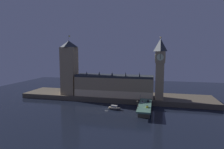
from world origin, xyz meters
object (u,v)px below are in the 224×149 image
Objects in this scene: victoria_tower at (69,68)px; car_southbound_lead at (147,107)px; pedestrian_near_rail at (138,106)px; street_lamp_far at (140,96)px; car_southbound_trail at (148,101)px; street_lamp_near at (137,104)px; clock_tower at (160,67)px; boat_upstream at (114,108)px; car_northbound_lead at (143,102)px.

victoria_tower is 106.74m from car_southbound_lead.
pedestrian_near_rail is 25.10m from street_lamp_far.
pedestrian_near_rail is (-7.58, -21.35, 0.23)m from car_southbound_trail.
victoria_tower reaches higher than pedestrian_near_rail.
car_southbound_lead is at bearing 9.10° from pedestrian_near_rail.
car_southbound_trail is at bearing -23.88° from street_lamp_far.
street_lamp_near reaches higher than car_southbound_lead.
car_southbound_trail is (0.00, 20.13, 0.02)m from car_southbound_lead.
car_southbound_lead is at bearing -71.37° from street_lamp_far.
pedestrian_near_rail is (-7.58, -1.21, 0.26)m from car_southbound_lead.
clock_tower is 4.68× the size of boat_upstream.
pedestrian_near_rail is (-17.95, -40.88, -31.34)m from clock_tower.
car_southbound_trail is at bearing 90.00° from car_southbound_lead.
car_southbound_trail is 2.60× the size of pedestrian_near_rail.
clock_tower is at bearing -2.15° from victoria_tower.
street_lamp_near is 0.51× the size of boat_upstream.
car_southbound_trail is 0.67× the size of street_lamp_near.
car_southbound_lead is 0.81× the size of car_southbound_trail.
boat_upstream is at bearing 153.07° from pedestrian_near_rail.
clock_tower is 37.14m from street_lamp_far.
victoria_tower is 10.08× the size of street_lamp_far.
street_lamp_far is (-18.35, -16.00, -28.05)m from clock_tower.
boat_upstream is at bearing -163.72° from car_southbound_trail.
boat_upstream is (-23.51, -12.73, -10.14)m from street_lamp_far.
victoria_tower is 4.96× the size of boat_upstream.
street_lamp_near is at bearing -95.01° from pedestrian_near_rail.
street_lamp_near is at bearing -97.67° from car_northbound_lead.
clock_tower is 63.53m from boat_upstream.
victoria_tower is 9.77× the size of street_lamp_near.
victoria_tower reaches higher than boat_upstream.
car_southbound_lead reaches higher than boat_upstream.
street_lamp_near is (-7.98, -25.91, 3.66)m from car_southbound_trail.
street_lamp_near is at bearing -144.11° from car_southbound_lead.
clock_tower is 9.21× the size of street_lamp_near.
car_northbound_lead is 22.24m from street_lamp_near.
pedestrian_near_rail is at bearing -98.37° from car_northbound_lead.
pedestrian_near_rail is 0.27× the size of street_lamp_far.
victoria_tower is at bearing 162.60° from car_northbound_lead.
car_southbound_lead is at bearing -90.00° from car_southbound_trail.
clock_tower is 13.66× the size of car_southbound_trail.
victoria_tower is at bearing 152.10° from boat_upstream.
boat_upstream is at bearing -169.26° from car_northbound_lead.
victoria_tower is 78.17m from boat_upstream.
street_lamp_far is at bearing 90.00° from street_lamp_near.
car_southbound_trail is (5.05, 4.18, 0.09)m from car_northbound_lead.
street_lamp_far is (-2.93, 7.72, 3.62)m from car_northbound_lead.
boat_upstream is at bearing 160.85° from car_southbound_lead.
clock_tower is 14.02× the size of car_northbound_lead.
car_southbound_lead reaches higher than car_northbound_lead.
clock_tower reaches higher than street_lamp_far.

